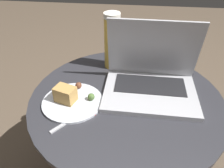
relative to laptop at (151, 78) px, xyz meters
name	(u,v)px	position (x,y,z in m)	size (l,w,h in m)	color
table	(125,122)	(-0.09, -0.06, -0.20)	(0.76, 0.76, 0.53)	#9E9EA3
napkin	(79,104)	(-0.26, -0.13, -0.05)	(0.15, 0.11, 0.00)	#B7332D
laptop	(151,78)	(0.00, 0.00, 0.00)	(0.36, 0.27, 0.27)	#B2B2B7
beer_glass	(112,41)	(-0.17, 0.16, 0.07)	(0.07, 0.07, 0.25)	gold
snack_plate	(71,99)	(-0.30, -0.12, -0.04)	(0.23, 0.23, 0.07)	silver
fork	(75,117)	(-0.26, -0.20, -0.05)	(0.12, 0.15, 0.00)	#B2B2B7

